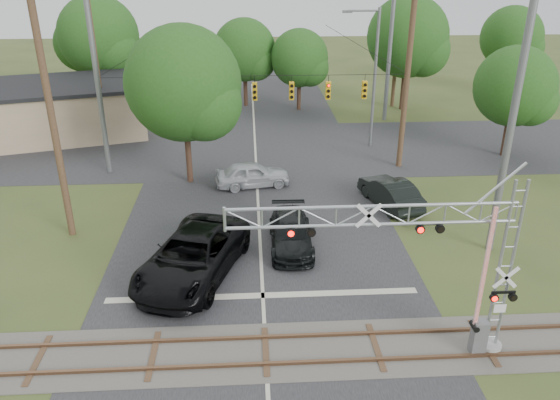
{
  "coord_description": "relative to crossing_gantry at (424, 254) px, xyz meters",
  "views": [
    {
      "loc": [
        -0.39,
        -13.5,
        13.14
      ],
      "look_at": [
        0.83,
        7.5,
        3.47
      ],
      "focal_mm": 35.0,
      "sensor_mm": 36.0,
      "label": 1
    }
  ],
  "objects": [
    {
      "name": "railroad_track",
      "position": [
        -5.2,
        0.36,
        -4.07
      ],
      "size": [
        90.0,
        3.2,
        0.17
      ],
      "color": "#514D46",
      "rests_on": "ground"
    },
    {
      "name": "traffic_signal_span",
      "position": [
        -4.32,
        18.36,
        1.53
      ],
      "size": [
        19.34,
        0.36,
        11.5
      ],
      "color": "slate",
      "rests_on": "ground"
    },
    {
      "name": "crossing_gantry",
      "position": [
        0.0,
        0.0,
        0.0
      ],
      "size": [
        9.78,
        0.85,
        6.63
      ],
      "color": "gray",
      "rests_on": "ground"
    },
    {
      "name": "commercial_building",
      "position": [
        -22.25,
        26.39,
        -2.12
      ],
      "size": [
        18.56,
        12.77,
        3.94
      ],
      "rotation": [
        0.0,
        0.0,
        0.27
      ],
      "color": "tan",
      "rests_on": "ground"
    },
    {
      "name": "utility_poles",
      "position": [
        -2.0,
        20.35,
        2.25
      ],
      "size": [
        26.17,
        26.83,
        14.44
      ],
      "color": "#492C21",
      "rests_on": "ground"
    },
    {
      "name": "road_main",
      "position": [
        -5.2,
        8.36,
        -4.09
      ],
      "size": [
        14.0,
        90.0,
        0.02
      ],
      "primitive_type": "cube",
      "color": "#252427",
      "rests_on": "ground"
    },
    {
      "name": "ground",
      "position": [
        -5.2,
        -1.64,
        -4.1
      ],
      "size": [
        160.0,
        160.0,
        0.0
      ],
      "primitive_type": "plane",
      "color": "#394921",
      "rests_on": "ground"
    },
    {
      "name": "suv_dark",
      "position": [
        2.19,
        12.34,
        -3.3
      ],
      "size": [
        2.94,
        5.13,
        1.6
      ],
      "primitive_type": "imported",
      "rotation": [
        0.0,
        0.0,
        3.41
      ],
      "color": "black",
      "rests_on": "ground"
    },
    {
      "name": "sedan_silver",
      "position": [
        -5.47,
        15.56,
        -3.34
      ],
      "size": [
        4.71,
        2.5,
        1.52
      ],
      "primitive_type": "imported",
      "rotation": [
        0.0,
        0.0,
        1.73
      ],
      "color": "#ADB0B5",
      "rests_on": "ground"
    },
    {
      "name": "treeline",
      "position": [
        -4.98,
        31.02,
        1.53
      ],
      "size": [
        57.54,
        29.67,
        9.82
      ],
      "color": "#3D271B",
      "rests_on": "ground"
    },
    {
      "name": "road_cross",
      "position": [
        -5.2,
        22.36,
        -4.09
      ],
      "size": [
        90.0,
        12.0,
        0.02
      ],
      "primitive_type": "cube",
      "color": "#252427",
      "rests_on": "ground"
    },
    {
      "name": "streetlight",
      "position": [
        3.04,
        22.53,
        1.32
      ],
      "size": [
        2.58,
        0.27,
        9.68
      ],
      "color": "slate",
      "rests_on": "ground"
    },
    {
      "name": "pickup_black",
      "position": [
        -8.19,
        5.62,
        -3.1
      ],
      "size": [
        5.41,
        7.82,
        1.99
      ],
      "primitive_type": "imported",
      "rotation": [
        0.0,
        0.0,
        -0.33
      ],
      "color": "black",
      "rests_on": "ground"
    },
    {
      "name": "car_dark",
      "position": [
        -3.72,
        7.98,
        -3.38
      ],
      "size": [
        2.08,
        4.96,
        1.43
      ],
      "primitive_type": "imported",
      "rotation": [
        0.0,
        0.0,
        -0.01
      ],
      "color": "black",
      "rests_on": "ground"
    }
  ]
}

